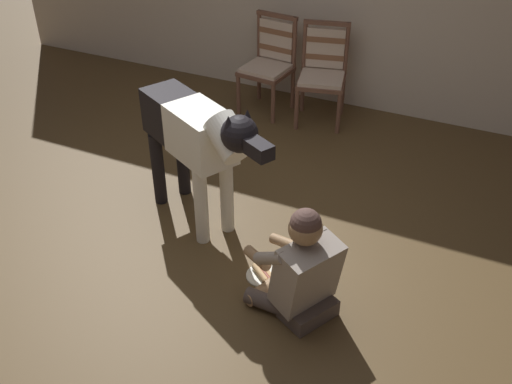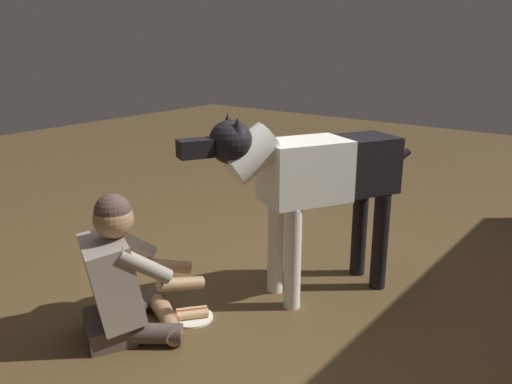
% 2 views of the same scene
% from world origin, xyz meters
% --- Properties ---
extents(ground_plane, '(13.53, 13.53, 0.00)m').
position_xyz_m(ground_plane, '(0.00, 0.00, 0.00)').
color(ground_plane, brown).
extents(person_sitting_on_floor, '(0.71, 0.63, 0.81)m').
position_xyz_m(person_sitting_on_floor, '(1.00, -0.31, 0.33)').
color(person_sitting_on_floor, '#534640').
rests_on(person_sitting_on_floor, ground).
extents(large_dog, '(1.41, 0.83, 1.18)m').
position_xyz_m(large_dog, '(-0.04, 0.23, 0.77)').
color(large_dog, white).
rests_on(large_dog, ground).
extents(hot_dog_on_plate, '(0.24, 0.24, 0.06)m').
position_xyz_m(hot_dog_on_plate, '(0.66, -0.13, 0.03)').
color(hot_dog_on_plate, white).
rests_on(hot_dog_on_plate, ground).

